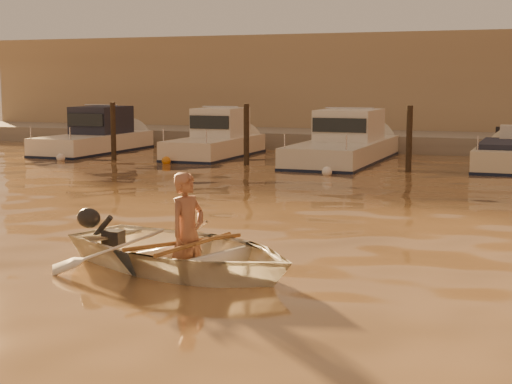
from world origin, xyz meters
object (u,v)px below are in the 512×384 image
at_px(waterfront_building, 465,88).
at_px(moored_boat_1, 215,140).
at_px(moored_boat_0, 94,136).
at_px(dinghy, 183,251).
at_px(moored_boat_2, 344,143).
at_px(person, 187,232).
at_px(moored_boat_3, 510,161).

bearing_deg(waterfront_building, moored_boat_1, -124.63).
xyz_separation_m(moored_boat_0, moored_boat_1, (5.11, 0.00, 0.00)).
xyz_separation_m(dinghy, moored_boat_2, (-1.72, 15.96, 0.35)).
relative_size(dinghy, person, 2.22).
bearing_deg(moored_boat_0, moored_boat_3, 0.00).
relative_size(moored_boat_0, moored_boat_2, 0.82).
bearing_deg(waterfront_building, dinghy, -92.27).
bearing_deg(person, moored_boat_0, 53.06).
bearing_deg(moored_boat_3, moored_boat_1, 180.00).
relative_size(moored_boat_0, waterfront_building, 0.14).
bearing_deg(moored_boat_0, dinghy, -53.89).
bearing_deg(waterfront_building, moored_boat_2, -104.24).
bearing_deg(moored_boat_1, waterfront_building, 55.37).
distance_m(dinghy, moored_boat_3, 16.38).
bearing_deg(moored_boat_2, moored_boat_1, 180.00).
distance_m(moored_boat_3, waterfront_building, 11.52).
height_order(moored_boat_0, moored_boat_1, same).
bearing_deg(dinghy, moored_boat_3, 3.72).
xyz_separation_m(moored_boat_1, moored_boat_2, (4.81, 0.00, 0.00)).
bearing_deg(moored_boat_1, moored_boat_2, 0.00).
xyz_separation_m(moored_boat_0, waterfront_building, (12.71, 11.00, 1.77)).
distance_m(person, waterfront_building, 27.06).
distance_m(moored_boat_0, moored_boat_3, 15.34).
relative_size(dinghy, moored_boat_1, 0.64).
bearing_deg(person, moored_boat_3, 4.07).
bearing_deg(moored_boat_1, dinghy, -67.74).
xyz_separation_m(person, moored_boat_2, (-1.82, 15.98, 0.06)).
relative_size(person, moored_boat_0, 0.26).
height_order(moored_boat_1, waterfront_building, waterfront_building).
xyz_separation_m(moored_boat_3, waterfront_building, (-2.63, 11.00, 2.17)).
bearing_deg(moored_boat_1, moored_boat_0, 180.00).
height_order(moored_boat_2, waterfront_building, waterfront_building).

